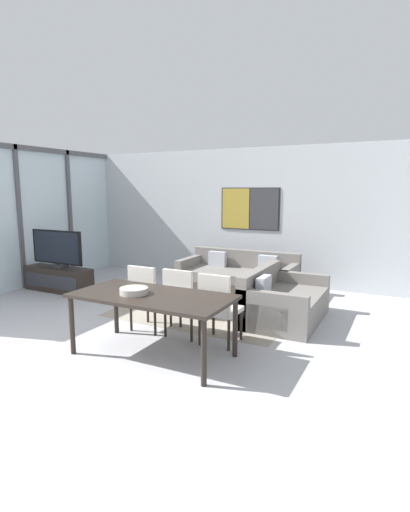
{
  "coord_description": "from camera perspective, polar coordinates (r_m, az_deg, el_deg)",
  "views": [
    {
      "loc": [
        3.34,
        -2.69,
        1.94
      ],
      "look_at": [
        0.63,
        2.62,
        0.95
      ],
      "focal_mm": 28.0,
      "sensor_mm": 36.0,
      "label": 1
    }
  ],
  "objects": [
    {
      "name": "tv_console",
      "position": [
        8.22,
        -20.18,
        -3.14
      ],
      "size": [
        1.44,
        0.41,
        0.47
      ],
      "color": "black",
      "rests_on": "ground_plane"
    },
    {
      "name": "coffee_table",
      "position": [
        6.5,
        0.2,
        -5.47
      ],
      "size": [
        1.03,
        1.03,
        0.36
      ],
      "color": "black",
      "rests_on": "ground_plane"
    },
    {
      "name": "dining_chair_centre",
      "position": [
        5.32,
        -3.24,
        -6.14
      ],
      "size": [
        0.46,
        0.46,
        0.93
      ],
      "color": "beige",
      "rests_on": "ground_plane"
    },
    {
      "name": "sofa_side",
      "position": [
        6.15,
        10.75,
        -6.58
      ],
      "size": [
        0.99,
        1.57,
        0.76
      ],
      "rotation": [
        0.0,
        0.0,
        1.57
      ],
      "color": "slate",
      "rests_on": "ground_plane"
    },
    {
      "name": "dining_chair_right",
      "position": [
        5.03,
        1.89,
        -7.05
      ],
      "size": [
        0.46,
        0.46,
        0.93
      ],
      "color": "beige",
      "rests_on": "ground_plane"
    },
    {
      "name": "television",
      "position": [
        8.12,
        -20.41,
        0.96
      ],
      "size": [
        1.23,
        0.2,
        0.72
      ],
      "color": "#2D2D33",
      "rests_on": "tv_console"
    },
    {
      "name": "area_rug",
      "position": [
        6.58,
        0.2,
        -7.7
      ],
      "size": [
        2.79,
        2.09,
        0.01
      ],
      "color": "gray",
      "rests_on": "ground_plane"
    },
    {
      "name": "window_wall_left",
      "position": [
        8.64,
        -25.12,
        5.82
      ],
      "size": [
        0.07,
        5.23,
        2.8
      ],
      "color": "silver",
      "rests_on": "ground_plane"
    },
    {
      "name": "wall_back",
      "position": [
        8.61,
        4.19,
        5.83
      ],
      "size": [
        7.92,
        0.09,
        2.8
      ],
      "color": "silver",
      "rests_on": "ground_plane"
    },
    {
      "name": "sofa_main",
      "position": [
        7.73,
        4.85,
        -3.15
      ],
      "size": [
        2.2,
        0.99,
        0.76
      ],
      "color": "slate",
      "rests_on": "ground_plane"
    },
    {
      "name": "ground_plane",
      "position": [
        4.71,
        -22.77,
        -15.67
      ],
      "size": [
        24.0,
        24.0,
        0.0
      ],
      "primitive_type": "plane",
      "color": "#B2B2B7"
    },
    {
      "name": "dining_chair_left",
      "position": [
        5.58,
        -8.24,
        -5.47
      ],
      "size": [
        0.46,
        0.46,
        0.93
      ],
      "color": "beige",
      "rests_on": "ground_plane"
    },
    {
      "name": "dining_table",
      "position": [
        4.71,
        -7.54,
        -6.27
      ],
      "size": [
        1.88,
        0.92,
        0.74
      ],
      "color": "black",
      "rests_on": "ground_plane"
    },
    {
      "name": "fruit_bowl",
      "position": [
        4.74,
        -10.13,
        -4.86
      ],
      "size": [
        0.33,
        0.33,
        0.08
      ],
      "color": "#B7B2A8",
      "rests_on": "dining_table"
    }
  ]
}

